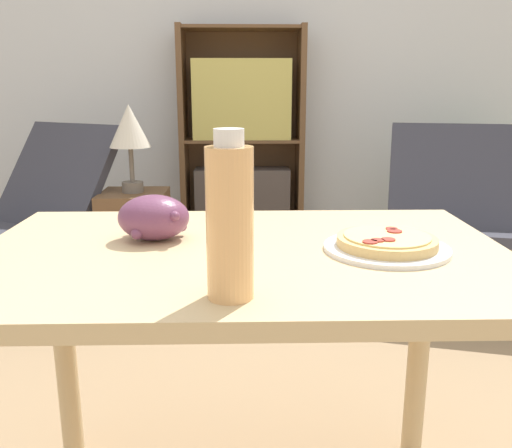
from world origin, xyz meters
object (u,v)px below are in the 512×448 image
(bookshelf, at_px, (242,150))
(drink_bottle, at_px, (230,221))
(lounge_chair_near, at_px, (38,241))
(pizza_on_plate, at_px, (387,244))
(table_lamp, at_px, (130,130))
(lounge_chair_far, at_px, (451,244))
(grape_bunch, at_px, (154,218))
(potted_plant_floor, at_px, (495,192))
(side_table, at_px, (136,242))

(bookshelf, bearing_deg, drink_bottle, -90.36)
(lounge_chair_near, relative_size, bookshelf, 0.67)
(pizza_on_plate, bearing_deg, table_lamp, 117.13)
(lounge_chair_far, distance_m, table_lamp, 1.75)
(grape_bunch, height_order, drink_bottle, drink_bottle)
(lounge_chair_far, relative_size, bookshelf, 0.62)
(lounge_chair_far, distance_m, potted_plant_floor, 0.90)
(bookshelf, distance_m, table_lamp, 1.05)
(potted_plant_floor, bearing_deg, pizza_on_plate, -119.95)
(lounge_chair_near, bearing_deg, potted_plant_floor, 42.32)
(grape_bunch, relative_size, drink_bottle, 0.58)
(drink_bottle, height_order, table_lamp, drink_bottle)
(grape_bunch, bearing_deg, bookshelf, 85.43)
(bookshelf, bearing_deg, potted_plant_floor, -9.61)
(pizza_on_plate, distance_m, side_table, 1.98)
(grape_bunch, relative_size, bookshelf, 0.11)
(drink_bottle, distance_m, side_table, 2.12)
(grape_bunch, distance_m, side_table, 1.73)
(bookshelf, relative_size, table_lamp, 3.24)
(drink_bottle, xyz_separation_m, lounge_chair_near, (-1.06, 1.94, -0.58))
(pizza_on_plate, relative_size, lounge_chair_near, 0.27)
(pizza_on_plate, height_order, potted_plant_floor, pizza_on_plate)
(bookshelf, relative_size, potted_plant_floor, 1.93)
(grape_bunch, xyz_separation_m, table_lamp, (-0.37, 1.61, 0.07))
(pizza_on_plate, bearing_deg, grape_bunch, 168.80)
(lounge_chair_near, height_order, table_lamp, table_lamp)
(pizza_on_plate, relative_size, side_table, 0.49)
(pizza_on_plate, bearing_deg, side_table, 117.13)
(drink_bottle, xyz_separation_m, table_lamp, (-0.55, 1.96, -0.01))
(pizza_on_plate, xyz_separation_m, lounge_chair_near, (-1.39, 1.69, -0.47))
(pizza_on_plate, height_order, lounge_chair_far, lounge_chair_far)
(pizza_on_plate, distance_m, bookshelf, 2.58)
(drink_bottle, distance_m, table_lamp, 2.03)
(pizza_on_plate, height_order, bookshelf, bookshelf)
(lounge_chair_near, distance_m, side_table, 0.51)
(side_table, height_order, table_lamp, table_lamp)
(side_table, bearing_deg, pizza_on_plate, -62.87)
(side_table, distance_m, potted_plant_floor, 2.27)
(grape_bunch, relative_size, lounge_chair_far, 0.18)
(lounge_chair_far, height_order, side_table, lounge_chair_far)
(pizza_on_plate, relative_size, bookshelf, 0.18)
(lounge_chair_near, xyz_separation_m, potted_plant_floor, (2.70, 0.60, 0.13))
(grape_bunch, bearing_deg, drink_bottle, -62.88)
(grape_bunch, height_order, lounge_chair_far, lounge_chair_far)
(potted_plant_floor, bearing_deg, bookshelf, 170.39)
(drink_bottle, distance_m, bookshelf, 2.82)
(lounge_chair_far, height_order, potted_plant_floor, lounge_chair_far)
(pizza_on_plate, relative_size, potted_plant_floor, 0.35)
(lounge_chair_near, height_order, lounge_chair_far, same)
(side_table, bearing_deg, lounge_chair_far, -4.33)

